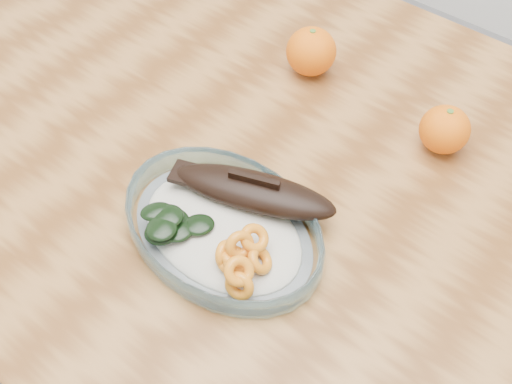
{
  "coord_description": "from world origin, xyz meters",
  "views": [
    {
      "loc": [
        0.35,
        -0.44,
        1.34
      ],
      "look_at": [
        0.05,
        -0.07,
        0.77
      ],
      "focal_mm": 45.0,
      "sensor_mm": 36.0,
      "label": 1
    }
  ],
  "objects_px": {
    "dining_table": "(258,197)",
    "orange_right": "(445,129)",
    "orange_left": "(311,51)",
    "plated_meal": "(223,224)"
  },
  "relations": [
    {
      "from": "orange_right",
      "to": "dining_table",
      "type": "bearing_deg",
      "value": -140.97
    },
    {
      "from": "orange_left",
      "to": "orange_right",
      "type": "height_order",
      "value": "orange_left"
    },
    {
      "from": "plated_meal",
      "to": "orange_left",
      "type": "relative_size",
      "value": 7.01
    },
    {
      "from": "dining_table",
      "to": "orange_right",
      "type": "height_order",
      "value": "orange_right"
    },
    {
      "from": "plated_meal",
      "to": "dining_table",
      "type": "bearing_deg",
      "value": 117.14
    },
    {
      "from": "dining_table",
      "to": "orange_left",
      "type": "relative_size",
      "value": 17.13
    },
    {
      "from": "plated_meal",
      "to": "orange_left",
      "type": "xyz_separation_m",
      "value": [
        -0.09,
        0.29,
        0.02
      ]
    },
    {
      "from": "orange_left",
      "to": "dining_table",
      "type": "bearing_deg",
      "value": -77.31
    },
    {
      "from": "orange_right",
      "to": "plated_meal",
      "type": "bearing_deg",
      "value": -114.31
    },
    {
      "from": "dining_table",
      "to": "orange_right",
      "type": "distance_m",
      "value": 0.27
    }
  ]
}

